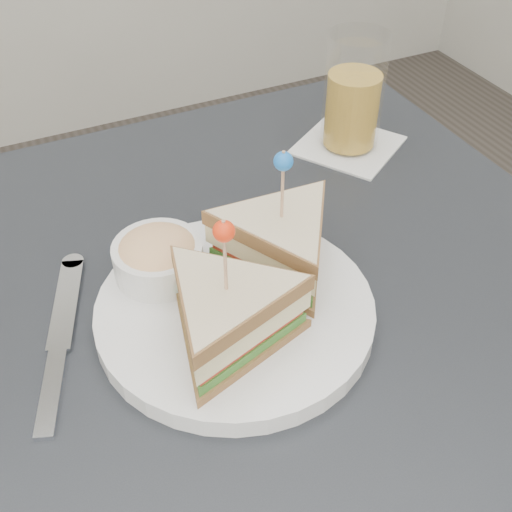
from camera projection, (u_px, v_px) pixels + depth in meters
name	position (u px, v px, depth m)	size (l,w,h in m)	color
table	(252.00, 349.00, 0.71)	(0.80, 0.80, 0.75)	black
plate_meal	(241.00, 282.00, 0.61)	(0.33, 0.33, 0.16)	white
cutlery_knife	(59.00, 343.00, 0.61)	(0.10, 0.23, 0.01)	silver
drink_set	(353.00, 100.00, 0.83)	(0.17, 0.17, 0.16)	silver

